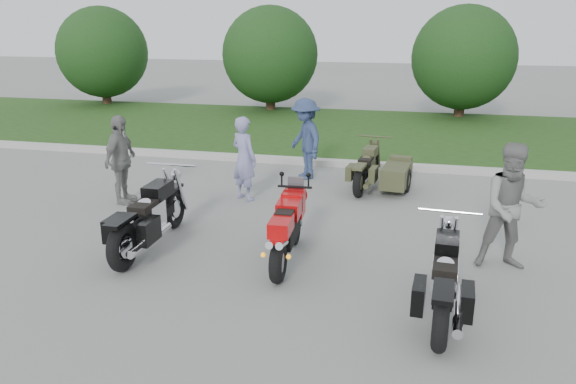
% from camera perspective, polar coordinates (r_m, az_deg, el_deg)
% --- Properties ---
extents(ground, '(80.00, 80.00, 0.00)m').
position_cam_1_polar(ground, '(8.64, -5.47, -6.93)').
color(ground, gray).
rests_on(ground, ground).
extents(curb, '(60.00, 0.30, 0.15)m').
position_cam_1_polar(curb, '(14.13, 2.21, 3.11)').
color(curb, '#B7B5AC').
rests_on(curb, ground).
extents(grass_strip, '(60.00, 8.00, 0.14)m').
position_cam_1_polar(grass_strip, '(18.13, 4.74, 6.22)').
color(grass_strip, '#356322').
rests_on(grass_strip, ground).
extents(tree_far_left, '(3.60, 3.60, 4.00)m').
position_cam_1_polar(tree_far_left, '(24.48, -18.33, 13.31)').
color(tree_far_left, '#3F2B1C').
rests_on(tree_far_left, ground).
extents(tree_mid_left, '(3.60, 3.60, 4.00)m').
position_cam_1_polar(tree_mid_left, '(21.73, -1.83, 13.75)').
color(tree_mid_left, '#3F2B1C').
rests_on(tree_mid_left, ground).
extents(tree_mid_right, '(3.60, 3.60, 4.00)m').
position_cam_1_polar(tree_mid_right, '(21.05, 17.43, 12.88)').
color(tree_mid_right, '#3F2B1C').
rests_on(tree_mid_right, ground).
extents(sportbike_red, '(0.38, 2.00, 0.95)m').
position_cam_1_polar(sportbike_red, '(8.31, -0.13, -3.69)').
color(sportbike_red, black).
rests_on(sportbike_red, ground).
extents(cruiser_left, '(0.42, 2.52, 0.97)m').
position_cam_1_polar(cruiser_left, '(9.09, -14.06, -2.78)').
color(cruiser_left, black).
rests_on(cruiser_left, ground).
extents(cruiser_right, '(0.43, 2.37, 0.91)m').
position_cam_1_polar(cruiser_right, '(7.14, 15.60, -8.88)').
color(cruiser_right, black).
rests_on(cruiser_right, ground).
extents(cruiser_sidecar, '(1.18, 2.15, 0.83)m').
position_cam_1_polar(cruiser_sidecar, '(12.09, 9.70, 1.96)').
color(cruiser_sidecar, black).
rests_on(cruiser_sidecar, ground).
extents(person_stripe, '(0.74, 0.67, 1.70)m').
position_cam_1_polar(person_stripe, '(11.24, -4.48, 3.41)').
color(person_stripe, '#898ABB').
rests_on(person_stripe, ground).
extents(person_grey, '(0.99, 0.81, 1.87)m').
position_cam_1_polar(person_grey, '(8.66, 21.83, -1.45)').
color(person_grey, gray).
rests_on(person_grey, ground).
extents(person_denim, '(1.26, 1.36, 1.83)m').
position_cam_1_polar(person_denim, '(12.73, 1.78, 5.42)').
color(person_denim, navy).
rests_on(person_denim, ground).
extents(person_back, '(0.44, 1.03, 1.75)m').
position_cam_1_polar(person_back, '(11.45, -16.64, 3.14)').
color(person_back, gray).
rests_on(person_back, ground).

